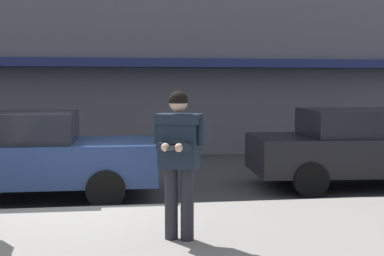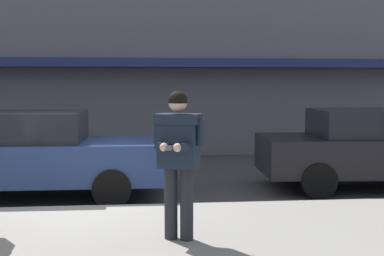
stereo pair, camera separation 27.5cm
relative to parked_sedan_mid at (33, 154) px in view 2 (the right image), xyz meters
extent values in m
plane|color=#3D3D42|center=(0.86, -1.08, -0.79)|extent=(80.00, 80.00, 0.00)
cube|color=silver|center=(1.86, -1.03, -0.79)|extent=(28.00, 0.12, 0.01)
cube|color=navy|center=(1.86, 5.07, 1.81)|extent=(26.60, 0.70, 0.24)
cube|color=navy|center=(0.04, 0.00, -0.12)|extent=(4.53, 1.90, 0.70)
cube|color=black|center=(-0.14, 0.00, 0.49)|extent=(2.10, 1.68, 0.52)
cylinder|color=black|center=(1.45, 0.83, -0.47)|extent=(0.64, 0.23, 0.64)
cylinder|color=black|center=(1.42, -0.88, -0.47)|extent=(0.64, 0.23, 0.64)
cube|color=black|center=(6.47, 0.22, -0.12)|extent=(4.60, 2.08, 0.70)
cube|color=black|center=(6.29, 0.23, 0.49)|extent=(2.16, 1.76, 0.52)
cylinder|color=black|center=(5.12, 1.16, -0.47)|extent=(0.65, 0.26, 0.64)
cylinder|color=black|center=(5.02, -0.55, -0.47)|extent=(0.65, 0.26, 0.64)
cylinder|color=#23232B|center=(2.42, -3.28, -0.21)|extent=(0.16, 0.16, 0.88)
cylinder|color=#23232B|center=(2.24, -3.20, -0.21)|extent=(0.16, 0.16, 0.88)
cube|color=#192333|center=(2.33, -3.24, 0.55)|extent=(0.54, 0.45, 0.64)
cube|color=#192333|center=(2.33, -3.24, 0.82)|extent=(0.61, 0.51, 0.12)
cylinder|color=#192333|center=(2.58, -3.34, 0.66)|extent=(0.11, 0.11, 0.30)
cylinder|color=#192333|center=(2.40, -3.44, 0.51)|extent=(0.21, 0.32, 0.10)
sphere|color=beige|center=(2.29, -3.55, 0.51)|extent=(0.10, 0.10, 0.10)
cylinder|color=#192333|center=(2.08, -3.13, 0.66)|extent=(0.11, 0.11, 0.30)
cylinder|color=#192333|center=(2.13, -3.33, 0.51)|extent=(0.21, 0.32, 0.10)
sphere|color=beige|center=(2.14, -3.48, 0.51)|extent=(0.10, 0.10, 0.10)
cube|color=black|center=(2.20, -3.55, 0.51)|extent=(0.12, 0.16, 0.07)
sphere|color=beige|center=(2.32, -3.27, 1.01)|extent=(0.22, 0.22, 0.22)
sphere|color=black|center=(2.32, -3.27, 1.04)|extent=(0.23, 0.23, 0.23)
camera|label=1|loc=(1.55, -9.55, 1.23)|focal=50.00mm
camera|label=2|loc=(1.82, -9.59, 1.23)|focal=50.00mm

